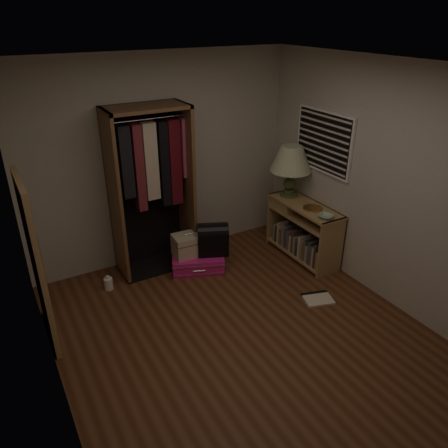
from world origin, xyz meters
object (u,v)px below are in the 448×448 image
at_px(train_case, 189,244).
at_px(console_bookshelf, 301,228).
at_px(floor_mirror, 37,264).
at_px(black_bag, 213,238).
at_px(pink_suitcase, 198,261).
at_px(white_jug, 109,283).
at_px(table_lamp, 291,160).
at_px(open_wardrobe, 152,177).

bearing_deg(train_case, console_bookshelf, -13.20).
distance_m(floor_mirror, black_bag, 2.14).
bearing_deg(pink_suitcase, floor_mirror, -145.35).
relative_size(pink_suitcase, white_jug, 4.39).
relative_size(console_bookshelf, black_bag, 2.48).
relative_size(train_case, table_lamp, 0.62).
height_order(floor_mirror, table_lamp, floor_mirror).
xyz_separation_m(open_wardrobe, white_jug, (-0.74, -0.25, -1.13)).
height_order(train_case, table_lamp, table_lamp).
distance_m(console_bookshelf, open_wardrobe, 2.07).
height_order(console_bookshelf, open_wardrobe, open_wardrobe).
distance_m(pink_suitcase, train_case, 0.26).
distance_m(console_bookshelf, floor_mirror, 3.27).
bearing_deg(white_jug, console_bookshelf, -10.80).
bearing_deg(white_jug, open_wardrobe, 19.09).
distance_m(open_wardrobe, train_case, 0.97).
bearing_deg(white_jug, train_case, -2.53).
bearing_deg(black_bag, white_jug, -163.55).
xyz_separation_m(pink_suitcase, table_lamp, (1.36, -0.05, 1.15)).
bearing_deg(table_lamp, floor_mirror, -173.63).
xyz_separation_m(floor_mirror, train_case, (1.80, 0.47, -0.51)).
xyz_separation_m(pink_suitcase, black_bag, (0.19, -0.07, 0.32)).
height_order(console_bookshelf, train_case, console_bookshelf).
xyz_separation_m(train_case, table_lamp, (1.45, -0.11, 0.91)).
bearing_deg(table_lamp, pink_suitcase, 177.82).
distance_m(console_bookshelf, white_jug, 2.56).
height_order(floor_mirror, train_case, floor_mirror).
distance_m(open_wardrobe, black_bag, 1.07).
bearing_deg(black_bag, open_wardrobe, 167.86).
distance_m(floor_mirror, pink_suitcase, 2.06).
bearing_deg(open_wardrobe, train_case, -43.75).
bearing_deg(black_bag, train_case, 179.46).
bearing_deg(table_lamp, open_wardrobe, 166.92).
relative_size(floor_mirror, train_case, 4.01).
distance_m(pink_suitcase, white_jug, 1.14).
distance_m(table_lamp, white_jug, 2.76).
xyz_separation_m(train_case, black_bag, (0.27, -0.12, 0.07)).
bearing_deg(open_wardrobe, floor_mirror, -152.50).
relative_size(open_wardrobe, table_lamp, 3.00).
height_order(train_case, white_jug, train_case).
bearing_deg(console_bookshelf, train_case, 163.42).
xyz_separation_m(console_bookshelf, pink_suitcase, (-1.36, 0.37, -0.29)).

